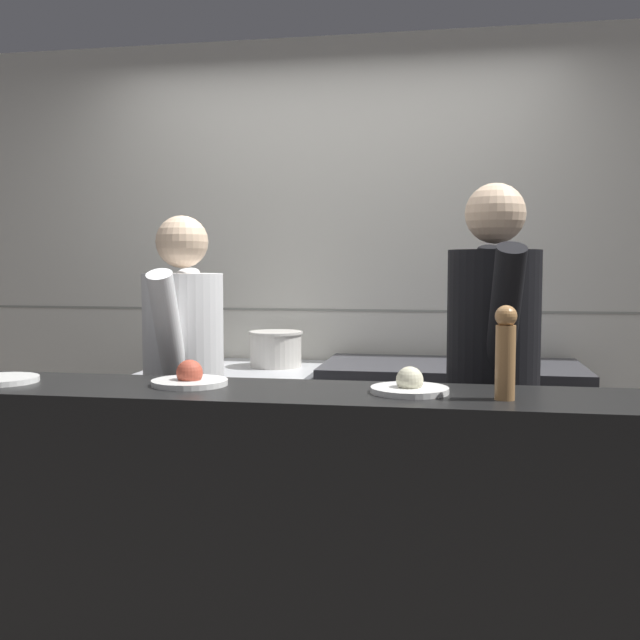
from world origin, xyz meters
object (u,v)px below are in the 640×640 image
pepper_mill (505,350)px  oven_range (237,452)px  plated_dish_dessert (410,386)px  plated_dish_main (1,380)px  chef_sous (492,385)px  stock_pot (193,349)px  chef_head_cook (184,390)px  plated_dish_appetiser (190,379)px  sauce_pot (276,348)px

pepper_mill → oven_range: bearing=131.2°
plated_dish_dessert → pepper_mill: bearing=-13.7°
oven_range → pepper_mill: pepper_mill is taller
oven_range → plated_dish_main: bearing=-106.5°
chef_sous → stock_pot: bearing=144.4°
oven_range → chef_head_cook: (0.00, -0.75, 0.45)m
plated_dish_appetiser → plated_dish_dessert: 0.71m
plated_dish_main → plated_dish_appetiser: bearing=5.0°
plated_dish_appetiser → chef_sous: 1.14m
plated_dish_main → chef_sous: size_ratio=0.14×
plated_dish_appetiser → chef_head_cook: chef_head_cook is taller
plated_dish_main → pepper_mill: pepper_mill is taller
chef_sous → oven_range: bearing=141.6°
sauce_pot → pepper_mill: 1.80m
plated_dish_appetiser → plated_dish_dessert: bearing=-1.8°
sauce_pot → chef_head_cook: 0.83m
oven_range → plated_dish_appetiser: plated_dish_appetiser is taller
pepper_mill → chef_head_cook: bearing=151.8°
sauce_pot → chef_head_cook: (-0.19, -0.80, -0.09)m
plated_dish_dessert → chef_sous: 0.65m
plated_dish_appetiser → chef_sous: (0.99, 0.56, -0.08)m
plated_dish_appetiser → pepper_mill: size_ratio=0.90×
oven_range → plated_dish_appetiser: (0.23, -1.31, 0.58)m
plated_dish_appetiser → plated_dish_dessert: size_ratio=1.03×
sauce_pot → plated_dish_appetiser: size_ratio=1.11×
sauce_pot → chef_sous: (1.03, -0.81, -0.03)m
pepper_mill → chef_head_cook: 1.41m
plated_dish_dessert → chef_head_cook: size_ratio=0.15×
sauce_pot → chef_sous: size_ratio=0.16×
stock_pot → chef_head_cook: size_ratio=0.17×
plated_dish_appetiser → pepper_mill: 1.00m
sauce_pot → plated_dish_appetiser: bearing=-88.3°
sauce_pot → pepper_mill: pepper_mill is taller
stock_pot → chef_sous: 1.68m
plated_dish_appetiser → chef_head_cook: size_ratio=0.16×
plated_dish_appetiser → plated_dish_dessert: plated_dish_appetiser is taller
plated_dish_main → chef_sous: (1.63, 0.62, -0.07)m
plated_dish_main → plated_dish_dessert: 1.35m
sauce_pot → chef_sous: 1.31m
plated_dish_main → stock_pot: bearing=83.6°
chef_sous → chef_head_cook: bearing=172.9°
oven_range → chef_sous: (1.23, -0.75, 0.50)m
pepper_mill → chef_head_cook: (-1.23, 0.66, -0.26)m
oven_range → pepper_mill: size_ratio=3.19×
stock_pot → plated_dish_main: bearing=-96.4°
stock_pot → oven_range: bearing=-12.6°
oven_range → plated_dish_main: size_ratio=3.59×
oven_range → sauce_pot: sauce_pot is taller
chef_sous → plated_dish_dessert: bearing=-122.4°
stock_pot → plated_dish_main: (-0.16, -1.42, 0.05)m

